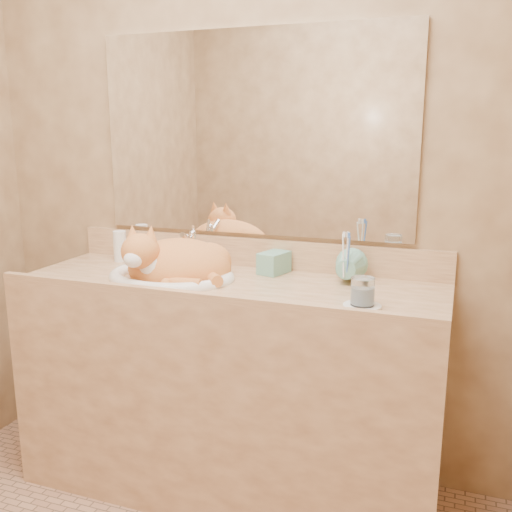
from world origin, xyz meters
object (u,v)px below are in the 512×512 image
(cat, at_px, (174,261))
(toothbrush_cup, at_px, (345,271))
(soap_dispenser, at_px, (265,252))
(sink_basin, at_px, (171,259))
(water_glass, at_px, (363,291))
(vanity_counter, at_px, (229,387))

(cat, bearing_deg, toothbrush_cup, -2.81)
(cat, distance_m, soap_dispenser, 0.35)
(sink_basin, height_order, toothbrush_cup, sink_basin)
(cat, height_order, toothbrush_cup, cat)
(sink_basin, relative_size, soap_dispenser, 2.55)
(sink_basin, bearing_deg, water_glass, -5.07)
(vanity_counter, xyz_separation_m, sink_basin, (-0.23, -0.02, 0.50))
(soap_dispenser, bearing_deg, cat, -139.63)
(vanity_counter, xyz_separation_m, toothbrush_cup, (0.43, 0.09, 0.48))
(vanity_counter, height_order, sink_basin, sink_basin)
(soap_dispenser, relative_size, water_glass, 2.13)
(toothbrush_cup, bearing_deg, vanity_counter, -168.35)
(soap_dispenser, bearing_deg, toothbrush_cup, 9.70)
(cat, relative_size, water_glass, 4.55)
(soap_dispenser, xyz_separation_m, toothbrush_cup, (0.32, -0.04, -0.04))
(vanity_counter, bearing_deg, toothbrush_cup, 11.65)
(cat, bearing_deg, soap_dispenser, 12.01)
(sink_basin, xyz_separation_m, water_glass, (0.75, -0.13, -0.02))
(cat, relative_size, toothbrush_cup, 3.32)
(cat, distance_m, water_glass, 0.75)
(sink_basin, bearing_deg, cat, 16.52)
(vanity_counter, xyz_separation_m, water_glass, (0.53, -0.15, 0.48))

